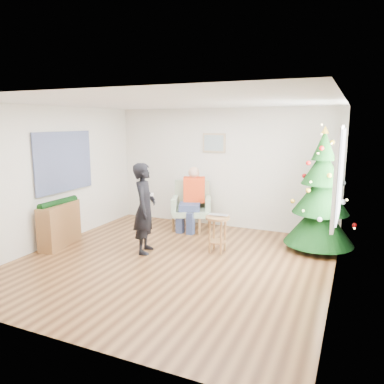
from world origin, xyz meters
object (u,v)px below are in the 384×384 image
at_px(armchair, 192,212).
at_px(standing_man, 145,208).
at_px(console, 60,225).
at_px(stool, 218,234).
at_px(christmas_tree, 321,196).

bearing_deg(armchair, standing_man, -116.24).
bearing_deg(console, standing_man, 0.98).
relative_size(armchair, standing_man, 0.65).
bearing_deg(stool, standing_man, -155.80).
relative_size(christmas_tree, stool, 3.44).
bearing_deg(console, christmas_tree, 10.57).
bearing_deg(christmas_tree, console, -158.88).
xyz_separation_m(christmas_tree, stool, (-1.64, -0.86, -0.68)).
xyz_separation_m(stool, console, (-2.84, -0.87, 0.07)).
relative_size(christmas_tree, console, 2.24).
distance_m(christmas_tree, standing_man, 3.15).
bearing_deg(standing_man, armchair, -22.41).
bearing_deg(armchair, christmas_tree, -27.31).
xyz_separation_m(christmas_tree, console, (-4.48, -1.73, -0.61)).
height_order(christmas_tree, standing_man, christmas_tree).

